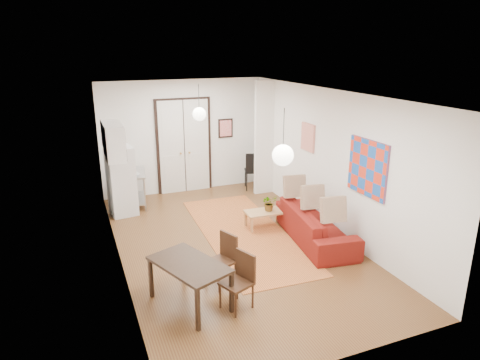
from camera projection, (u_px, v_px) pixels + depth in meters
name	position (u px, v px, depth m)	size (l,w,h in m)	color
floor	(232.00, 244.00, 8.34)	(7.00, 7.00, 0.00)	brown
ceiling	(231.00, 93.00, 7.47)	(4.20, 7.00, 0.02)	silver
wall_back	(183.00, 137.00, 11.00)	(4.20, 0.02, 2.90)	silver
wall_front	(342.00, 255.00, 4.81)	(4.20, 0.02, 2.90)	silver
wall_left	(115.00, 186.00, 7.16)	(0.02, 7.00, 2.90)	silver
wall_right	(328.00, 162.00, 8.65)	(0.02, 7.00, 2.90)	silver
double_doors	(184.00, 147.00, 11.04)	(1.44, 0.06, 2.50)	silver
stub_partition	(264.00, 138.00, 10.82)	(0.50, 0.10, 2.90)	silver
wall_cabinet	(113.00, 141.00, 8.42)	(0.35, 1.00, 0.70)	white
painting_popart	(368.00, 168.00, 7.48)	(0.05, 1.00, 1.00)	red
painting_abstract	(308.00, 137.00, 9.25)	(0.05, 0.50, 0.60)	#F1E1C8
poster_back	(226.00, 128.00, 11.34)	(0.40, 0.03, 0.50)	red
print_left	(103.00, 134.00, 8.79)	(0.03, 0.44, 0.54)	#935C3D
pendant_back	(199.00, 114.00, 9.44)	(0.30, 0.30, 0.80)	white
pendant_front	(283.00, 155.00, 5.90)	(0.30, 0.30, 0.80)	white
kilim_rug	(244.00, 233.00, 8.82)	(1.62, 4.32, 0.01)	#C06630
sofa	(315.00, 224.00, 8.42)	(0.89, 2.27, 0.66)	maroon
coffee_table	(265.00, 213.00, 9.02)	(0.84, 0.49, 0.36)	tan
potted_plant	(269.00, 203.00, 8.99)	(0.32, 0.28, 0.35)	#3A692F
kitchen_counter	(134.00, 184.00, 10.23)	(0.69, 1.14, 0.83)	#AFB2B4
bowl	(135.00, 174.00, 9.87)	(0.19, 0.19, 0.05)	beige
soap_bottle	(129.00, 166.00, 10.32)	(0.08, 0.08, 0.17)	teal
fridge	(121.00, 181.00, 9.59)	(0.56, 0.56, 1.57)	silver
dining_table	(189.00, 268.00, 6.22)	(1.11, 1.41, 0.68)	black
dining_chair_near	(219.00, 255.00, 6.86)	(0.52, 0.62, 0.85)	#3D2013
dining_chair_far	(234.00, 276.00, 6.24)	(0.52, 0.62, 0.85)	#3D2013
black_side_chair	(252.00, 166.00, 11.49)	(0.59, 0.60, 1.02)	black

